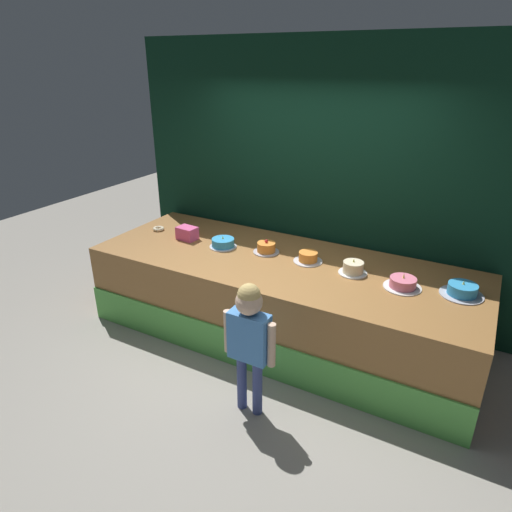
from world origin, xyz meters
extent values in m
plane|color=gray|center=(0.00, 0.00, 0.00)|extent=(12.00, 12.00, 0.00)
cube|color=#9E6B38|center=(0.00, 0.70, 0.42)|extent=(3.85, 1.40, 0.84)
cube|color=#59B24C|center=(0.00, -0.01, 0.19)|extent=(3.85, 0.02, 0.38)
cube|color=black|center=(0.00, 1.50, 1.45)|extent=(4.37, 0.08, 2.90)
cylinder|color=#3F4C8C|center=(0.21, -0.45, 0.26)|extent=(0.08, 0.08, 0.52)
cylinder|color=#3F4C8C|center=(0.36, -0.45, 0.26)|extent=(0.08, 0.08, 0.52)
cube|color=#4C8CD8|center=(0.28, -0.45, 0.72)|extent=(0.32, 0.14, 0.40)
cylinder|color=beige|center=(0.09, -0.45, 0.70)|extent=(0.06, 0.06, 0.37)
cylinder|color=beige|center=(0.48, -0.45, 0.70)|extent=(0.06, 0.06, 0.37)
sphere|color=beige|center=(0.28, -0.45, 1.02)|extent=(0.21, 0.21, 0.21)
sphere|color=tan|center=(0.28, -0.45, 1.08)|extent=(0.18, 0.18, 0.18)
cube|color=#EA5491|center=(-1.17, 0.72, 0.91)|extent=(0.23, 0.17, 0.14)
torus|color=beige|center=(-1.64, 0.78, 0.85)|extent=(0.13, 0.13, 0.04)
cylinder|color=silver|center=(-0.70, 0.72, 0.84)|extent=(0.29, 0.29, 0.01)
cylinder|color=#3399D8|center=(-0.70, 0.72, 0.89)|extent=(0.24, 0.24, 0.08)
cone|color=#F2E566|center=(-0.70, 0.72, 0.95)|extent=(0.02, 0.02, 0.04)
cylinder|color=silver|center=(-0.23, 0.81, 0.84)|extent=(0.27, 0.27, 0.01)
cylinder|color=orange|center=(-0.23, 0.81, 0.89)|extent=(0.19, 0.19, 0.10)
sphere|color=red|center=(-0.23, 0.81, 0.96)|extent=(0.03, 0.03, 0.03)
cylinder|color=silver|center=(0.23, 0.81, 0.84)|extent=(0.29, 0.29, 0.01)
cylinder|color=orange|center=(0.23, 0.81, 0.89)|extent=(0.18, 0.18, 0.09)
cylinder|color=white|center=(0.70, 0.77, 0.84)|extent=(0.27, 0.27, 0.01)
cylinder|color=beige|center=(0.70, 0.77, 0.90)|extent=(0.19, 0.19, 0.11)
cone|color=#F2E566|center=(0.70, 0.77, 0.97)|extent=(0.02, 0.02, 0.03)
cylinder|color=white|center=(1.17, 0.70, 0.84)|extent=(0.33, 0.33, 0.01)
cylinder|color=pink|center=(1.17, 0.70, 0.89)|extent=(0.23, 0.23, 0.08)
cone|color=#F2E566|center=(1.17, 0.70, 0.95)|extent=(0.02, 0.02, 0.05)
cylinder|color=silver|center=(1.64, 0.80, 0.84)|extent=(0.36, 0.36, 0.01)
cylinder|color=#3399D8|center=(1.64, 0.80, 0.89)|extent=(0.24, 0.24, 0.09)
cone|color=#F2E566|center=(1.64, 0.80, 0.96)|extent=(0.02, 0.02, 0.04)
camera|label=1|loc=(1.73, -2.95, 2.66)|focal=31.37mm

